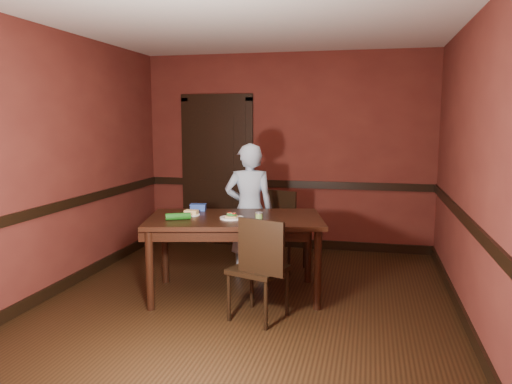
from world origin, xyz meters
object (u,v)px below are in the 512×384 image
at_px(chair_far, 284,231).
at_px(food_tub, 198,207).
at_px(dining_table, 235,256).
at_px(chair_near, 258,267).
at_px(cheese_saucer, 191,213).
at_px(person, 249,210).
at_px(sandwich_plate, 232,217).
at_px(sauce_jar, 259,217).

bearing_deg(chair_far, food_tub, -116.32).
bearing_deg(dining_table, chair_near, -69.50).
bearing_deg(food_tub, cheese_saucer, -95.62).
distance_m(dining_table, chair_near, 0.66).
distance_m(chair_far, person, 0.56).
bearing_deg(dining_table, food_tub, 137.97).
distance_m(chair_near, food_tub, 1.24).
distance_m(dining_table, chair_far, 1.06).
xyz_separation_m(person, sandwich_plate, (0.01, -0.78, 0.07)).
xyz_separation_m(chair_far, chair_near, (0.04, -1.56, 0.01)).
bearing_deg(sandwich_plate, chair_near, -50.76).
bearing_deg(chair_near, person, -53.92).
height_order(dining_table, sauce_jar, sauce_jar).
height_order(sandwich_plate, sauce_jar, sauce_jar).
height_order(chair_near, food_tub, chair_near).
distance_m(cheese_saucer, food_tub, 0.28).
distance_m(chair_far, chair_near, 1.56).
height_order(dining_table, chair_near, chair_near).
relative_size(person, sandwich_plate, 6.45).
bearing_deg(sandwich_plate, chair_far, 72.96).
distance_m(sandwich_plate, food_tub, 0.59).
bearing_deg(chair_near, food_tub, -24.97).
bearing_deg(sandwich_plate, cheese_saucer, 170.15).
relative_size(chair_near, person, 0.62).
xyz_separation_m(chair_far, person, (-0.35, -0.32, 0.30)).
bearing_deg(chair_far, person, -115.99).
bearing_deg(cheese_saucer, chair_near, -33.01).
distance_m(chair_far, food_tub, 1.17).
relative_size(sandwich_plate, cheese_saucer, 1.35).
distance_m(sauce_jar, food_tub, 0.87).
relative_size(sauce_jar, cheese_saucer, 0.49).
xyz_separation_m(person, cheese_saucer, (-0.44, -0.70, 0.07)).
bearing_deg(person, cheese_saucer, 42.89).
bearing_deg(dining_table, person, 78.49).
height_order(chair_far, person, person).
height_order(chair_far, sandwich_plate, chair_far).
height_order(dining_table, food_tub, food_tub).
xyz_separation_m(dining_table, sandwich_plate, (-0.01, -0.09, 0.42)).
xyz_separation_m(chair_near, sandwich_plate, (-0.37, 0.46, 0.36)).
bearing_deg(food_tub, dining_table, -39.31).
bearing_deg(cheese_saucer, dining_table, 1.20).
bearing_deg(sauce_jar, sandwich_plate, 168.84).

